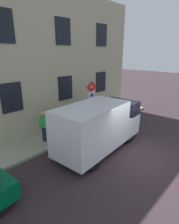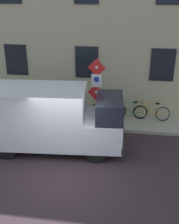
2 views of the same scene
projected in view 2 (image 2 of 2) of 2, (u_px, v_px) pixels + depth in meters
name	position (u px, v px, depth m)	size (l,w,h in m)	color
ground_plane	(64.00, 173.00, 9.73)	(80.00, 80.00, 0.00)	#31252A
sidewalk_slab	(84.00, 120.00, 13.53)	(1.85, 14.75, 0.14)	gray
building_facade	(88.00, 29.00, 13.06)	(0.75, 12.75, 8.31)	#AEA986
sign_post_stacked	(97.00, 86.00, 12.00)	(0.18, 0.56, 2.97)	#474C47
delivery_van	(51.00, 117.00, 10.75)	(2.42, 5.47, 2.50)	silver
bicycle_orange	(151.00, 112.00, 13.27)	(0.46, 1.72, 0.89)	black
bicycle_green	(129.00, 111.00, 13.41)	(0.46, 1.71, 0.89)	black
bicycle_black	(108.00, 110.00, 13.54)	(0.46, 1.71, 0.89)	black
pedestrian	(35.00, 98.00, 13.40)	(0.46, 0.37, 1.72)	#262B47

